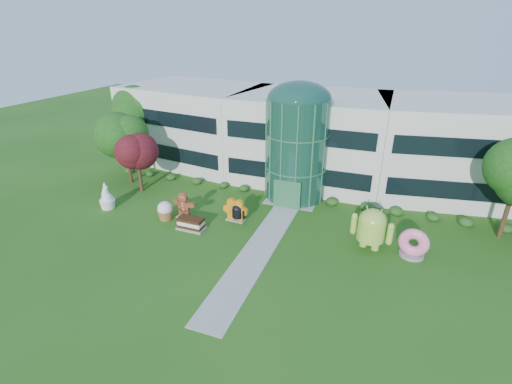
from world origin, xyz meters
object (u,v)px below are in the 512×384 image
at_px(donut, 414,242).
at_px(android_black, 238,211).
at_px(android_green, 372,226).
at_px(gingerbread, 184,205).

bearing_deg(donut, android_black, -172.83).
xyz_separation_m(android_green, android_black, (-11.39, 0.41, -0.98)).
bearing_deg(android_green, donut, 13.36).
distance_m(android_black, gingerbread, 4.95).
bearing_deg(android_black, gingerbread, -145.45).
xyz_separation_m(android_green, donut, (3.13, -0.05, -0.76)).
relative_size(donut, gingerbread, 0.87).
relative_size(android_black, donut, 0.82).
height_order(android_green, donut, android_green).
xyz_separation_m(android_black, gingerbread, (-4.82, -1.10, 0.29)).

